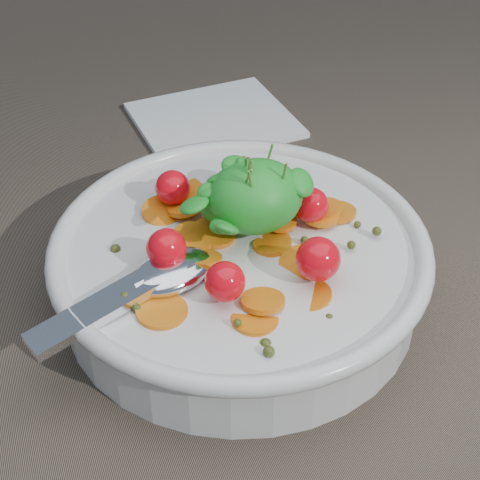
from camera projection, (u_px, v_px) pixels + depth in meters
name	position (u px, v px, depth m)	size (l,w,h in m)	color
ground	(258.00, 273.00, 0.62)	(6.00, 6.00, 0.00)	#6B5D4C
bowl	(240.00, 263.00, 0.58)	(0.32, 0.30, 0.13)	silver
napkin	(214.00, 120.00, 0.82)	(0.17, 0.14, 0.01)	white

